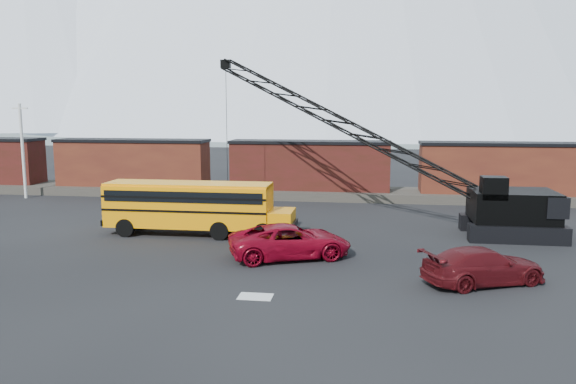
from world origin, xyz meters
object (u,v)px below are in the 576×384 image
red_pickup (290,241)px  maroon_suv (483,266)px  school_bus (194,206)px  crawler_crane (344,125)px

red_pickup → maroon_suv: red_pickup is taller
red_pickup → school_bus: bearing=33.9°
school_bus → maroon_suv: 17.22m
crawler_crane → school_bus: bearing=-147.7°
maroon_suv → school_bus: bearing=40.0°
maroon_suv → red_pickup: bearing=46.9°
red_pickup → maroon_suv: size_ratio=1.13×
red_pickup → crawler_crane: 11.62m
red_pickup → maroon_suv: 9.51m
school_bus → crawler_crane: bearing=32.3°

